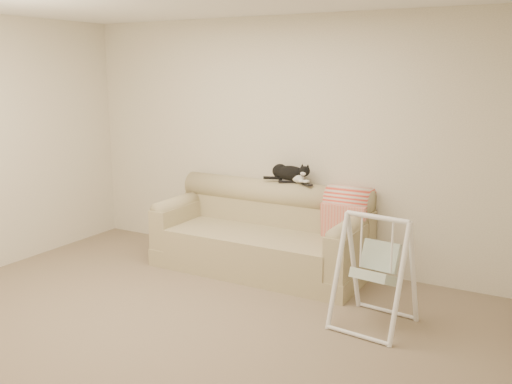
% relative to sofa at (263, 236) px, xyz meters
% --- Properties ---
extents(ground_plane, '(5.00, 5.00, 0.00)m').
position_rel_sofa_xyz_m(ground_plane, '(0.06, -1.62, -0.35)').
color(ground_plane, '#7B6757').
rests_on(ground_plane, ground).
extents(room_shell, '(5.04, 4.04, 2.60)m').
position_rel_sofa_xyz_m(room_shell, '(0.06, -1.62, 1.18)').
color(room_shell, beige).
rests_on(room_shell, ground).
extents(sofa, '(2.20, 0.93, 0.90)m').
position_rel_sofa_xyz_m(sofa, '(0.00, 0.00, 0.00)').
color(sofa, tan).
rests_on(sofa, ground).
extents(remote_a, '(0.19, 0.11, 0.03)m').
position_rel_sofa_xyz_m(remote_a, '(0.16, 0.23, 0.56)').
color(remote_a, black).
rests_on(remote_a, sofa).
extents(remote_b, '(0.17, 0.14, 0.02)m').
position_rel_sofa_xyz_m(remote_b, '(0.40, 0.21, 0.56)').
color(remote_b, black).
rests_on(remote_b, sofa).
extents(tuxedo_cat, '(0.52, 0.19, 0.20)m').
position_rel_sofa_xyz_m(tuxedo_cat, '(0.19, 0.25, 0.65)').
color(tuxedo_cat, black).
rests_on(tuxedo_cat, sofa).
extents(throw_blanket, '(0.45, 0.38, 0.58)m').
position_rel_sofa_xyz_m(throw_blanket, '(0.85, 0.23, 0.37)').
color(throw_blanket, red).
rests_on(throw_blanket, sofa).
extents(baby_swing, '(0.63, 0.67, 0.94)m').
position_rel_sofa_xyz_m(baby_swing, '(1.45, -0.76, 0.12)').
color(baby_swing, white).
rests_on(baby_swing, ground).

